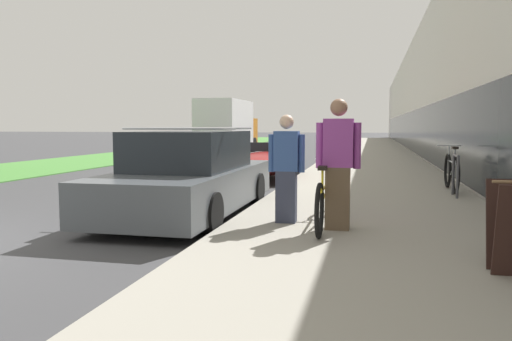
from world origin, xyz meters
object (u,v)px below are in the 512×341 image
tandem_bicycle (326,198)px  person_bystander (286,169)px  cruiser_bike_nearest (452,172)px  vintage_roadster_curbside (263,164)px  bike_rack_hoop (456,171)px  parked_sedan_curbside (190,177)px  person_rider (338,164)px  moving_truck (227,127)px

tandem_bicycle → person_bystander: (-0.58, -0.01, 0.41)m
cruiser_bike_nearest → vintage_roadster_curbside: 5.19m
bike_rack_hoop → parked_sedan_curbside: size_ratio=0.18×
bike_rack_hoop → vintage_roadster_curbside: vintage_roadster_curbside is taller
person_bystander → parked_sedan_curbside: person_bystander is taller
cruiser_bike_nearest → vintage_roadster_curbside: (-4.70, 2.22, -0.07)m
person_rider → vintage_roadster_curbside: size_ratio=0.45×
parked_sedan_curbside → person_bystander: bearing=-26.6°
person_bystander → cruiser_bike_nearest: size_ratio=0.82×
bike_rack_hoop → cruiser_bike_nearest: 0.97m
bike_rack_hoop → vintage_roadster_curbside: (-4.63, 3.18, -0.17)m
person_rider → parked_sedan_curbside: (-2.61, 1.25, -0.36)m
moving_truck → bike_rack_hoop: bearing=-59.6°
parked_sedan_curbside → tandem_bicycle: bearing=-20.7°
moving_truck → vintage_roadster_curbside: bearing=-69.5°
tandem_bicycle → moving_truck: size_ratio=0.44×
person_bystander → parked_sedan_curbside: (-1.84, 0.92, -0.25)m
person_rider → vintage_roadster_curbside: (-2.55, 6.92, -0.55)m
cruiser_bike_nearest → moving_truck: 17.95m
tandem_bicycle → cruiser_bike_nearest: bearing=61.9°
person_bystander → tandem_bicycle: bearing=0.9°
person_bystander → parked_sedan_curbside: 2.08m
vintage_roadster_curbside → moving_truck: (-4.85, 12.95, 1.01)m
person_rider → moving_truck: moving_truck is taller
vintage_roadster_curbside → moving_truck: moving_truck is taller
vintage_roadster_curbside → moving_truck: size_ratio=0.66×
cruiser_bike_nearest → moving_truck: bearing=122.2°
moving_truck → person_bystander: bearing=-71.3°
parked_sedan_curbside → vintage_roadster_curbside: 5.67m
vintage_roadster_curbside → person_bystander: bearing=-74.9°
bike_rack_hoop → parked_sedan_curbside: (-4.69, -2.49, 0.02)m
vintage_roadster_curbside → moving_truck: 13.87m
moving_truck → tandem_bicycle: bearing=-69.7°
moving_truck → parked_sedan_curbside: bearing=-75.6°
person_rider → parked_sedan_curbside: 2.91m
tandem_bicycle → moving_truck: moving_truck is taller
parked_sedan_curbside → moving_truck: moving_truck is taller
bike_rack_hoop → cruiser_bike_nearest: (0.07, 0.96, -0.10)m
person_bystander → parked_sedan_curbside: size_ratio=0.33×
cruiser_bike_nearest → moving_truck: size_ratio=0.32×
person_rider → moving_truck: 21.21m
person_rider → cruiser_bike_nearest: bearing=65.4°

